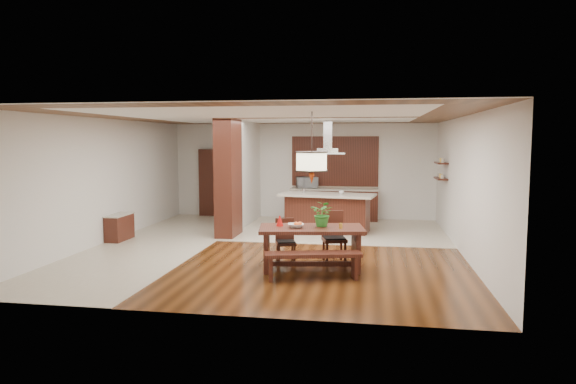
% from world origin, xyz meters
% --- Properties ---
extents(room_shell, '(9.00, 9.04, 2.92)m').
position_xyz_m(room_shell, '(0.00, 0.00, 2.06)').
color(room_shell, '#371B0A').
rests_on(room_shell, ground).
extents(tile_hallway, '(2.50, 9.00, 0.01)m').
position_xyz_m(tile_hallway, '(-2.75, 0.00, 0.01)').
color(tile_hallway, beige).
rests_on(tile_hallway, ground).
extents(tile_kitchen, '(5.50, 4.00, 0.01)m').
position_xyz_m(tile_kitchen, '(1.25, 2.50, 0.01)').
color(tile_kitchen, beige).
rests_on(tile_kitchen, ground).
extents(soffit_band, '(8.00, 9.00, 0.02)m').
position_xyz_m(soffit_band, '(0.00, 0.00, 2.88)').
color(soffit_band, '#402410').
rests_on(soffit_band, room_shell).
extents(partition_pier, '(0.45, 1.00, 2.90)m').
position_xyz_m(partition_pier, '(-1.40, 1.20, 1.45)').
color(partition_pier, black).
rests_on(partition_pier, ground).
extents(partition_stub, '(0.18, 2.40, 2.90)m').
position_xyz_m(partition_stub, '(-1.40, 3.30, 1.45)').
color(partition_stub, silver).
rests_on(partition_stub, ground).
extents(hallway_console, '(0.37, 0.88, 0.63)m').
position_xyz_m(hallway_console, '(-3.81, 0.20, 0.32)').
color(hallway_console, black).
rests_on(hallway_console, ground).
extents(hallway_doorway, '(1.10, 0.20, 2.10)m').
position_xyz_m(hallway_doorway, '(-2.70, 4.40, 1.05)').
color(hallway_doorway, black).
rests_on(hallway_doorway, ground).
extents(rear_counter, '(2.60, 0.62, 0.95)m').
position_xyz_m(rear_counter, '(1.00, 4.20, 0.48)').
color(rear_counter, black).
rests_on(rear_counter, ground).
extents(kitchen_window, '(2.60, 0.08, 1.50)m').
position_xyz_m(kitchen_window, '(1.00, 4.46, 1.75)').
color(kitchen_window, '#9F5E2F').
rests_on(kitchen_window, room_shell).
extents(shelf_lower, '(0.26, 0.90, 0.04)m').
position_xyz_m(shelf_lower, '(3.87, 2.60, 1.40)').
color(shelf_lower, black).
rests_on(shelf_lower, room_shell).
extents(shelf_upper, '(0.26, 0.90, 0.04)m').
position_xyz_m(shelf_upper, '(3.87, 2.60, 1.80)').
color(shelf_upper, black).
rests_on(shelf_upper, room_shell).
extents(dining_table, '(2.03, 1.25, 0.79)m').
position_xyz_m(dining_table, '(1.03, -1.80, 0.58)').
color(dining_table, black).
rests_on(dining_table, ground).
extents(dining_bench, '(1.70, 0.73, 0.47)m').
position_xyz_m(dining_bench, '(1.14, -2.48, 0.23)').
color(dining_bench, black).
rests_on(dining_bench, ground).
extents(dining_chair_left, '(0.47, 0.47, 0.85)m').
position_xyz_m(dining_chair_left, '(0.47, -1.30, 0.42)').
color(dining_chair_left, black).
rests_on(dining_chair_left, ground).
extents(dining_chair_right, '(0.54, 0.54, 0.99)m').
position_xyz_m(dining_chair_right, '(1.41, -1.15, 0.50)').
color(dining_chair_right, black).
rests_on(dining_chair_right, ground).
extents(pendant_lantern, '(0.64, 0.64, 1.31)m').
position_xyz_m(pendant_lantern, '(1.03, -1.80, 2.25)').
color(pendant_lantern, '#FFF7C3').
rests_on(pendant_lantern, room_shell).
extents(foliage_plant, '(0.54, 0.51, 0.48)m').
position_xyz_m(foliage_plant, '(1.24, -1.71, 1.03)').
color(foliage_plant, '#297B29').
rests_on(foliage_plant, dining_table).
extents(fruit_bowl, '(0.34, 0.34, 0.07)m').
position_xyz_m(fruit_bowl, '(0.76, -1.90, 0.83)').
color(fruit_bowl, beige).
rests_on(fruit_bowl, dining_table).
extents(napkin_cone, '(0.15, 0.15, 0.21)m').
position_xyz_m(napkin_cone, '(0.44, -1.77, 0.90)').
color(napkin_cone, red).
rests_on(napkin_cone, dining_table).
extents(gold_ornament, '(0.08, 0.08, 0.09)m').
position_xyz_m(gold_ornament, '(1.57, -1.85, 0.84)').
color(gold_ornament, gold).
rests_on(gold_ornament, dining_table).
extents(kitchen_island, '(2.55, 1.39, 1.00)m').
position_xyz_m(kitchen_island, '(0.98, 2.18, 0.51)').
color(kitchen_island, black).
rests_on(kitchen_island, ground).
extents(range_hood, '(0.90, 0.55, 0.87)m').
position_xyz_m(range_hood, '(0.98, 2.19, 2.46)').
color(range_hood, silver).
rests_on(range_hood, room_shell).
extents(island_cup, '(0.15, 0.15, 0.10)m').
position_xyz_m(island_cup, '(1.34, 2.08, 1.05)').
color(island_cup, silver).
rests_on(island_cup, kitchen_island).
extents(microwave, '(0.71, 0.60, 0.33)m').
position_xyz_m(microwave, '(0.18, 4.21, 1.12)').
color(microwave, silver).
rests_on(microwave, rear_counter).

